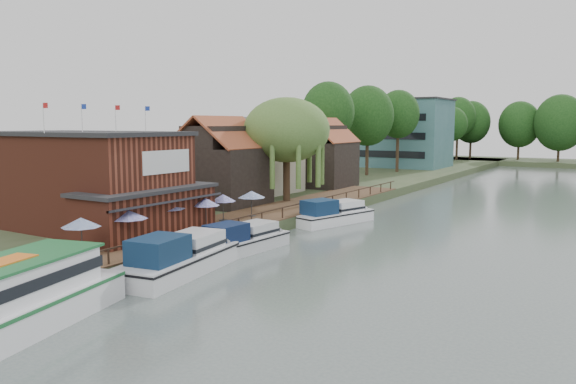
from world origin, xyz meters
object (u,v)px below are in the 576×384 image
Objects in this scene: hotel_block at (378,133)px; cruiser_0 at (179,252)px; pub at (102,181)px; cottage_c at (322,152)px; willow at (287,150)px; umbrella_2 at (168,218)px; umbrella_1 at (129,229)px; cottage_a at (220,161)px; umbrella_3 at (206,214)px; umbrella_5 at (252,206)px; cruiser_1 at (243,236)px; swan at (67,298)px; umbrella_4 at (223,210)px; cruiser_2 at (333,211)px; umbrella_0 at (82,238)px; cottage_b at (254,155)px.

hotel_block is 2.41× the size of cruiser_0.
pub is 34.01m from cottage_c.
hotel_block is 2.44× the size of willow.
cottage_c is 0.81× the size of cruiser_0.
cottage_c is 33.79m from umbrella_2.
umbrella_1 is at bearing -82.78° from willow.
cottage_a reaches higher than umbrella_1.
cottage_c is 31.46m from umbrella_3.
pub is at bearing -83.57° from hotel_block.
cruiser_1 is at bearing -60.21° from umbrella_5.
umbrella_5 is at bearing 96.97° from swan.
cottage_a is 6.80m from willow.
umbrella_4 is 5.40× the size of swan.
hotel_block reaches higher than cruiser_1.
swan is (-1.15, -26.68, -0.91)m from cruiser_2.
umbrella_1 is (0.19, 3.38, 0.00)m from umbrella_0.
cottage_b is 30.45m from umbrella_1.
cottage_a is 3.62× the size of umbrella_4.
cruiser_2 is (14.65, -8.64, -4.12)m from cottage_b.
umbrella_3 and umbrella_4 have the same top height.
cottage_a and cottage_c have the same top height.
pub reaches higher than umbrella_2.
umbrella_1 is (6.47, -37.44, -2.96)m from cottage_c.
hotel_block reaches higher than umbrella_0.
cottage_a reaches higher than cruiser_1.
umbrella_1 is 20.27m from cruiser_2.
umbrella_1 reaches higher than swan.
cottage_c is 14.46m from willow.
willow is at bearing 102.23° from umbrella_4.
umbrella_5 is at bearing 50.79° from pub.
umbrella_5 is (3.66, -11.22, -3.93)m from willow.
swan is (-1.11, -6.92, -1.07)m from cruiser_0.
umbrella_2 is at bearing 8.22° from pub.
hotel_block is 83.47m from swan.
cruiser_1 is 20.61× the size of swan.
cottage_b is (-3.00, 10.00, 0.00)m from cottage_a.
umbrella_3 is at bearing 109.56° from cruiser_0.
cottage_b reaches higher than cruiser_1.
umbrella_4 is at bearing -101.88° from umbrella_5.
umbrella_1 is (6.47, -3.44, -2.36)m from pub.
umbrella_2 is at bearing -100.22° from umbrella_5.
cruiser_2 is (10.65, 16.36, -3.52)m from pub.
cottage_b is 1.06× the size of cruiser_1.
umbrella_4 is at bearing -77.40° from hotel_block.
pub is at bearing 132.67° from umbrella_0.
cruiser_1 is at bearing -67.84° from willow.
cottage_b is 0.92× the size of willow.
pub reaches higher than cruiser_0.
cruiser_1 is at bearing -34.73° from umbrella_4.
swan is (3.22, -3.50, -2.07)m from umbrella_0.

